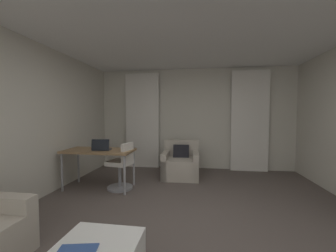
{
  "coord_description": "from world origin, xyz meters",
  "views": [
    {
      "loc": [
        0.14,
        -2.56,
        1.4
      ],
      "look_at": [
        -0.45,
        1.39,
        1.19
      ],
      "focal_mm": 22.47,
      "sensor_mm": 36.0,
      "label": 1
    }
  ],
  "objects_px": {
    "laptop": "(102,148)",
    "armchair": "(181,164)",
    "desk_chair": "(122,168)",
    "desk": "(99,153)"
  },
  "relations": [
    {
      "from": "armchair",
      "to": "desk",
      "type": "xyz_separation_m",
      "value": [
        -1.48,
        -0.97,
        0.4
      ]
    },
    {
      "from": "laptop",
      "to": "armchair",
      "type": "bearing_deg",
      "value": 36.56
    },
    {
      "from": "desk",
      "to": "desk_chair",
      "type": "distance_m",
      "value": 0.52
    },
    {
      "from": "desk",
      "to": "desk_chair",
      "type": "bearing_deg",
      "value": 2.12
    },
    {
      "from": "desk",
      "to": "armchair",
      "type": "bearing_deg",
      "value": 33.33
    },
    {
      "from": "armchair",
      "to": "desk",
      "type": "relative_size",
      "value": 0.64
    },
    {
      "from": "armchair",
      "to": "laptop",
      "type": "bearing_deg",
      "value": -143.44
    },
    {
      "from": "desk_chair",
      "to": "laptop",
      "type": "relative_size",
      "value": 2.46
    },
    {
      "from": "desk",
      "to": "laptop",
      "type": "distance_m",
      "value": 0.15
    },
    {
      "from": "desk",
      "to": "desk_chair",
      "type": "relative_size",
      "value": 1.48
    }
  ]
}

